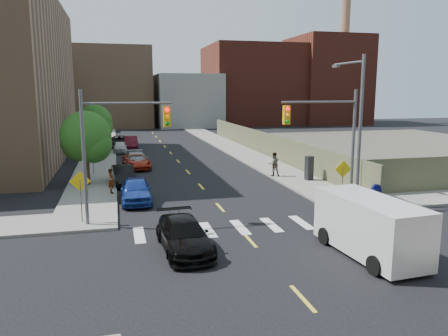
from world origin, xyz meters
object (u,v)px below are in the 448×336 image
black_sedan (184,235)px  mailbox (376,194)px  parked_car_grey (120,142)px  payphone (309,168)px  cargo_van (367,224)px  parked_car_red (137,161)px  parked_car_maroon (131,142)px  pedestrian_west (111,181)px  parked_car_silver (136,160)px  parked_car_black (123,175)px  parked_car_blue (136,190)px  parked_car_white (120,147)px  pedestrian_east (274,164)px

black_sedan → mailbox: black_sedan is taller
parked_car_grey → payphone: (13.88, -24.13, 0.34)m
parked_car_grey → cargo_van: bearing=-77.8°
parked_car_red → parked_car_grey: parked_car_grey is taller
parked_car_maroon → parked_car_grey: (-1.30, 0.85, -0.00)m
mailbox → pedestrian_west: size_ratio=0.75×
parked_car_maroon → mailbox: (13.40, -30.96, 0.01)m
parked_car_red → parked_car_grey: (-1.30, 15.02, 0.09)m
parked_car_silver → payphone: 15.84m
parked_car_red → parked_car_silver: size_ratio=0.96×
parked_car_black → black_sedan: size_ratio=0.88×
parked_car_red → payphone: 15.54m
parked_car_blue → mailbox: bearing=-17.7°
cargo_van → pedestrian_west: size_ratio=3.39×
parked_car_black → parked_car_silver: (1.30, 7.15, -0.00)m
parked_car_maroon → parked_car_red: bearing=-90.1°
parked_car_black → parked_car_white: size_ratio=1.14×
black_sedan → pedestrian_east: bearing=53.4°
mailbox → pedestrian_east: (-2.90, 9.82, 0.35)m
parked_car_blue → parked_car_red: 12.26m
parked_car_white → payphone: payphone is taller
parked_car_maroon → parked_car_grey: size_ratio=0.85×
parked_car_black → payphone: payphone is taller
parked_car_blue → parked_car_black: 5.64m
mailbox → pedestrian_east: pedestrian_east is taller
parked_car_red → mailbox: 21.48m
mailbox → cargo_van: bearing=-119.9°
parked_car_white → pedestrian_east: bearing=-55.6°
parked_car_red → mailbox: size_ratio=3.75×
mailbox → pedestrian_west: (-15.53, 6.79, 0.23)m
parked_car_blue → payphone: size_ratio=2.48×
cargo_van → pedestrian_east: size_ratio=2.96×
parked_car_black → pedestrian_east: size_ratio=2.25×
cargo_van → parked_car_black: bearing=115.7°
parked_car_grey → mailbox: parked_car_grey is taller
parked_car_silver → parked_car_maroon: size_ratio=1.08×
parked_car_grey → black_sedan: size_ratio=1.10×
parked_car_black → pedestrian_west: (-0.83, -3.36, 0.28)m
parked_car_red → parked_car_maroon: (0.00, 14.17, 0.10)m
parked_car_blue → parked_car_black: bearing=97.1°
parked_car_black → pedestrian_east: 11.81m
black_sedan → mailbox: bearing=17.2°
parked_car_white → parked_car_maroon: parked_car_maroon is taller
parked_car_blue → payphone: bearing=13.6°
parked_car_black → pedestrian_east: bearing=-6.7°
parked_car_black → parked_car_silver: 7.27m
parked_car_red → parked_car_silver: bearing=84.0°
parked_car_maroon → cargo_van: 38.77m
mailbox → parked_car_white: bearing=123.5°
parked_car_silver → black_sedan: 21.92m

